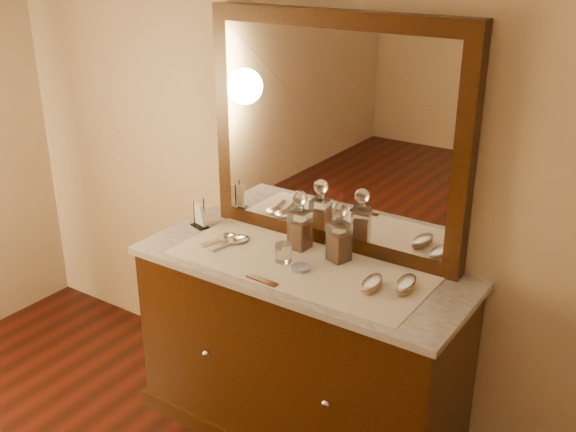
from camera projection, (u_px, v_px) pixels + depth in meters
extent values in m
plane|color=tan|center=(341.00, 120.00, 2.81)|extent=(4.50, 4.50, 0.00)
cube|color=black|center=(301.00, 353.00, 2.97)|extent=(1.40, 0.55, 0.82)
cube|color=black|center=(300.00, 420.00, 3.11)|extent=(1.46, 0.59, 0.08)
sphere|color=silver|center=(206.00, 354.00, 2.89)|extent=(0.04, 0.04, 0.04)
sphere|color=silver|center=(326.00, 404.00, 2.58)|extent=(0.04, 0.04, 0.04)
cube|color=silver|center=(301.00, 267.00, 2.81)|extent=(1.44, 0.59, 0.03)
cube|color=black|center=(334.00, 134.00, 2.80)|extent=(1.20, 0.08, 1.00)
cube|color=white|center=(330.00, 136.00, 2.77)|extent=(1.06, 0.01, 0.86)
cube|color=white|center=(299.00, 265.00, 2.78)|extent=(1.10, 0.45, 0.00)
cylinder|color=silver|center=(300.00, 268.00, 2.74)|extent=(0.10, 0.10, 0.01)
cube|color=brown|center=(262.00, 280.00, 2.65)|extent=(0.15, 0.04, 0.01)
cube|color=black|center=(200.00, 226.00, 3.16)|extent=(0.10, 0.08, 0.01)
cylinder|color=black|center=(194.00, 215.00, 3.12)|extent=(0.01, 0.01, 0.14)
cylinder|color=black|center=(204.00, 212.00, 3.15)|extent=(0.01, 0.01, 0.14)
cube|color=white|center=(199.00, 214.00, 3.13)|extent=(0.08, 0.05, 0.11)
cube|color=#944515|center=(300.00, 235.00, 2.91)|extent=(0.07, 0.07, 0.12)
cube|color=white|center=(300.00, 230.00, 2.90)|extent=(0.08, 0.08, 0.17)
cylinder|color=white|center=(300.00, 209.00, 2.86)|extent=(0.04, 0.04, 0.03)
sphere|color=white|center=(300.00, 198.00, 2.84)|extent=(0.07, 0.07, 0.07)
cube|color=#944515|center=(339.00, 247.00, 2.80)|extent=(0.08, 0.08, 0.12)
cube|color=white|center=(339.00, 242.00, 2.79)|extent=(0.10, 0.10, 0.17)
cylinder|color=white|center=(340.00, 220.00, 2.75)|extent=(0.04, 0.04, 0.03)
sphere|color=white|center=(340.00, 210.00, 2.73)|extent=(0.08, 0.08, 0.07)
ellipsoid|color=#927859|center=(372.00, 286.00, 2.59)|extent=(0.08, 0.16, 0.02)
ellipsoid|color=silver|center=(372.00, 282.00, 2.58)|extent=(0.08, 0.16, 0.02)
ellipsoid|color=#927859|center=(406.00, 287.00, 2.58)|extent=(0.09, 0.16, 0.02)
ellipsoid|color=silver|center=(406.00, 282.00, 2.58)|extent=(0.09, 0.16, 0.02)
ellipsoid|color=silver|center=(226.00, 236.00, 3.02)|extent=(0.09, 0.11, 0.02)
cube|color=silver|center=(211.00, 242.00, 2.97)|extent=(0.05, 0.12, 0.01)
ellipsoid|color=silver|center=(239.00, 239.00, 3.00)|extent=(0.10, 0.12, 0.02)
cube|color=silver|center=(222.00, 246.00, 2.94)|extent=(0.05, 0.14, 0.01)
cylinder|color=white|center=(283.00, 253.00, 2.80)|extent=(0.07, 0.07, 0.08)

